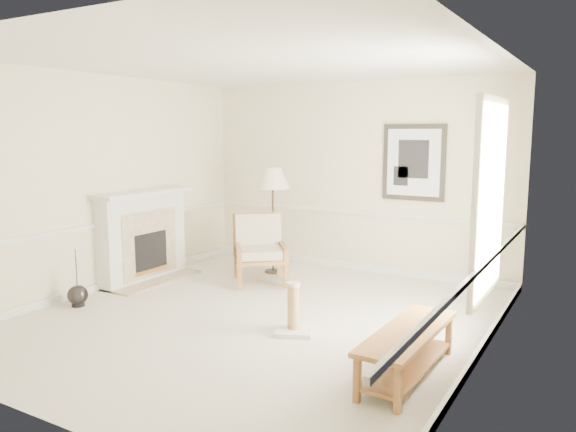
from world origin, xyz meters
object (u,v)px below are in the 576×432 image
object	(u,v)px
floor_vase	(78,296)
scratching_post	(293,317)
bench	(408,345)
floor_lamp	(273,181)
armchair	(259,246)

from	to	relation	value
floor_vase	scratching_post	world-z (taller)	floor_vase
floor_vase	scratching_post	xyz separation A→B (m)	(2.77, 0.54, 0.04)
bench	scratching_post	distance (m)	1.47
floor_vase	floor_lamp	world-z (taller)	floor_lamp
floor_lamp	bench	bearing A→B (deg)	-40.59
floor_lamp	bench	xyz separation A→B (m)	(2.98, -2.55, -1.13)
armchair	floor_lamp	world-z (taller)	floor_lamp
floor_lamp	floor_vase	bearing A→B (deg)	-114.10
armchair	floor_lamp	xyz separation A→B (m)	(-0.10, 0.53, 0.89)
armchair	bench	xyz separation A→B (m)	(2.88, -2.02, -0.23)
floor_vase	bench	xyz separation A→B (m)	(4.17, 0.12, 0.15)
floor_lamp	bench	distance (m)	4.08
bench	armchair	bearing A→B (deg)	144.93
floor_lamp	scratching_post	xyz separation A→B (m)	(1.57, -2.13, -1.23)
floor_lamp	bench	world-z (taller)	floor_lamp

